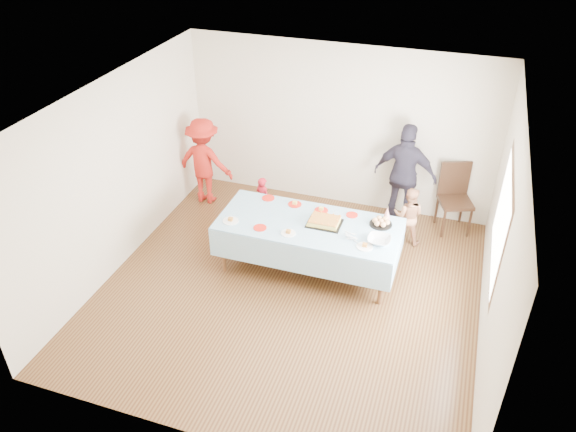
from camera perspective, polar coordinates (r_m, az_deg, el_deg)
name	(u,v)px	position (r m, az deg, el deg)	size (l,w,h in m)	color
ground	(290,289)	(7.78, 0.20, -7.41)	(5.00, 5.00, 0.00)	#462714
room_walls	(295,176)	(6.76, 0.68, 4.05)	(5.04, 5.04, 2.72)	beige
party_table	(309,227)	(7.72, 2.12, -1.08)	(2.50, 1.10, 0.78)	brown
birthday_cake	(324,221)	(7.66, 3.73, -0.56)	(0.47, 0.36, 0.08)	black
rolls_tray	(381,222)	(7.73, 9.42, -0.63)	(0.31, 0.31, 0.09)	black
punch_bowl	(379,240)	(7.38, 9.24, -2.44)	(0.31, 0.31, 0.08)	silver
party_hat	(387,213)	(7.85, 10.03, 0.30)	(0.10, 0.10, 0.18)	silver
fork_pile	(351,236)	(7.42, 6.43, -2.03)	(0.24, 0.18, 0.07)	white
plate_red_far_a	(268,198)	(8.24, -2.03, 1.84)	(0.19, 0.19, 0.01)	red
plate_red_far_b	(295,204)	(8.09, 0.69, 1.20)	(0.20, 0.20, 0.01)	red
plate_red_far_c	(321,210)	(7.96, 3.39, 0.58)	(0.19, 0.19, 0.01)	red
plate_red_far_d	(352,215)	(7.90, 6.51, 0.11)	(0.17, 0.17, 0.01)	red
plate_red_near	(260,228)	(7.59, -2.87, -1.20)	(0.18, 0.18, 0.01)	red
plate_white_left	(231,221)	(7.76, -5.86, -0.49)	(0.22, 0.22, 0.01)	white
plate_white_mid	(288,233)	(7.47, 0.03, -1.76)	(0.20, 0.20, 0.01)	white
plate_white_right	(365,247)	(7.29, 7.80, -3.11)	(0.21, 0.21, 0.01)	white
dining_chair	(455,193)	(9.08, 16.57, 2.22)	(0.61, 0.61, 1.09)	black
toddler_left	(263,199)	(9.00, -2.55, 1.75)	(0.28, 0.18, 0.77)	red
toddler_mid	(318,232)	(8.21, 3.04, -1.63)	(0.38, 0.25, 0.77)	#296521
toddler_right	(408,216)	(8.61, 12.13, 0.03)	(0.45, 0.35, 0.93)	tan
adult_left	(204,161)	(9.45, -8.51, 5.52)	(0.96, 0.55, 1.49)	#B31F16
adult_right	(405,175)	(8.92, 11.80, 4.10)	(0.99, 0.41, 1.68)	#312C3D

